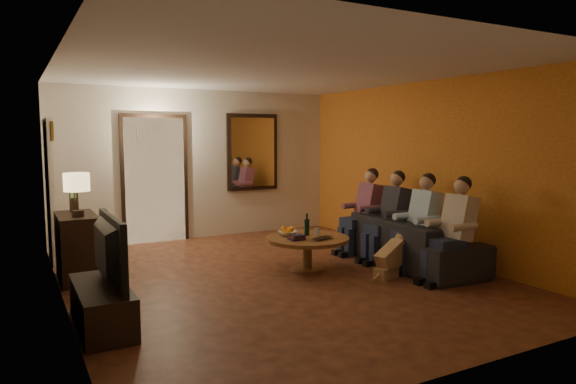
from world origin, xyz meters
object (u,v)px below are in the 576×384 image
dresser (77,247)px  sofa (410,241)px  table_lamp (77,195)px  person_d (365,214)px  laptop (325,239)px  dog (391,255)px  bowl (288,233)px  wine_bottle (307,224)px  person_c (391,220)px  coffee_table (307,253)px  tv (100,251)px  person_b (421,226)px  person_a (455,234)px  tv_stand (102,306)px

dresser → sofa: 4.40m
table_lamp → sofa: bearing=-16.1°
dresser → person_d: bearing=-7.4°
table_lamp → person_d: bearing=-4.3°
sofa → laptop: (-1.31, 0.16, 0.13)m
dog → bowl: size_ratio=2.16×
dresser → wine_bottle: (2.81, -0.89, 0.19)m
person_c → coffee_table: person_c is taller
tv → sofa: 4.21m
dresser → person_b: person_b is taller
table_lamp → sofa: size_ratio=0.24×
dresser → person_d: size_ratio=0.77×
dresser → tv: (0.00, -1.85, 0.31)m
coffee_table → laptop: (0.10, -0.28, 0.24)m
person_b → tv: bearing=-178.2°
table_lamp → person_c: (4.06, -0.91, -0.49)m
dresser → laptop: size_ratio=2.82×
person_a → person_c: 1.20m
person_c → wine_bottle: person_c is taller
table_lamp → person_a: 4.60m
person_b → coffee_table: size_ratio=1.08×
table_lamp → laptop: (2.86, -1.05, -0.63)m
bowl → dresser: bearing=163.4°
table_lamp → tv: bearing=-90.0°
dog → sofa: bearing=16.7°
sofa → person_d: 0.94m
sofa → coffee_table: 1.48m
tv_stand → sofa: 4.19m
person_d → dog: (-0.54, -1.27, -0.32)m
tv → person_c: 4.13m
person_d → tv_stand: bearing=-161.9°
dresser → bowl: (2.58, -0.77, 0.07)m
table_lamp → dresser: bearing=90.0°
sofa → laptop: sofa is taller
person_b → bowl: size_ratio=4.63×
tv_stand → dog: dog is taller
tv → person_a: size_ratio=0.94×
person_c → dog: (-0.54, -0.67, -0.32)m
laptop → dresser: bearing=134.1°
dresser → person_d: person_d is taller
person_d → dresser: bearing=172.6°
person_b → dog: size_ratio=2.14×
dresser → laptop: 3.13m
bowl → wine_bottle: (0.23, -0.12, 0.12)m
tv → coffee_table: bearing=-72.6°
sofa → wine_bottle: (-1.36, 0.54, 0.27)m
tv_stand → tv: bearing=0.0°
tv_stand → person_a: person_a is taller
table_lamp → tv_stand: bearing=-90.0°
wine_bottle → laptop: (0.05, -0.38, -0.14)m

